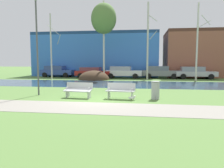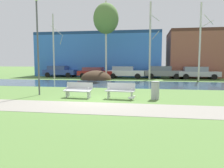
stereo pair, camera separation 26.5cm
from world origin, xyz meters
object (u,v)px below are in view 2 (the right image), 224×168
seagull (132,98)px  parked_van_nearest_blue (60,71)px  parked_sedan_second_red (95,72)px  parked_hatch_third_white (125,72)px  bench_right (120,90)px  parked_suv_fifth_silver (197,72)px  trash_bin (155,90)px  bench_left (78,89)px  streetlamp (37,30)px  parked_wagon_fourth_grey (163,72)px

seagull → parked_van_nearest_blue: 19.52m
parked_sedan_second_red → parked_hatch_third_white: 3.80m
bench_right → parked_suv_fifth_silver: size_ratio=0.35×
bench_right → trash_bin: size_ratio=1.67×
bench_left → parked_hatch_third_white: 15.12m
bench_right → bench_left: bearing=180.0°
parked_hatch_third_white → streetlamp: bearing=-104.7°
seagull → parked_van_nearest_blue: parked_van_nearest_blue is taller
parked_van_nearest_blue → parked_sedan_second_red: size_ratio=0.97×
parked_sedan_second_red → streetlamp: bearing=-90.0°
bench_left → parked_sedan_second_red: 15.31m
trash_bin → parked_suv_fifth_silver: size_ratio=0.21×
bench_left → parked_wagon_fourth_grey: parked_wagon_fourth_grey is taller
streetlamp → parked_hatch_third_white: 15.28m
bench_left → streetlamp: 4.45m
trash_bin → streetlamp: 7.85m
bench_left → seagull: bearing=-6.4°
parked_van_nearest_blue → parked_wagon_fourth_grey: parked_wagon_fourth_grey is taller
bench_left → streetlamp: size_ratio=0.28×
streetlamp → parked_sedan_second_red: size_ratio=1.34×
parked_van_nearest_blue → parked_sedan_second_red: (5.04, -0.81, -0.06)m
seagull → parked_suv_fifth_silver: (6.52, 15.69, 0.64)m
bench_left → parked_wagon_fourth_grey: 16.52m
bench_left → bench_right: (2.42, 0.00, 0.00)m
streetlamp → parked_van_nearest_blue: (-5.04, 15.24, -3.15)m
parked_sedan_second_red → parked_hatch_third_white: size_ratio=0.99×
seagull → parked_suv_fifth_silver: bearing=67.5°
bench_left → seagull: size_ratio=3.76×
parked_van_nearest_blue → parked_hatch_third_white: 8.88m
parked_sedan_second_red → trash_bin: bearing=-64.7°
bench_left → parked_sedan_second_red: (-2.73, 15.06, 0.25)m
streetlamp → parked_wagon_fourth_grey: 17.36m
parked_suv_fifth_silver → parked_hatch_third_white: bearing=-178.2°
bench_right → parked_van_nearest_blue: (-10.19, 15.86, 0.31)m
parked_wagon_fourth_grey → streetlamp: bearing=-119.1°
streetlamp → bench_right: bearing=-6.9°
bench_right → parked_van_nearest_blue: bearing=122.7°
bench_left → trash_bin: trash_bin is taller
trash_bin → parked_hatch_third_white: 15.27m
trash_bin → streetlamp: size_ratio=0.16×
trash_bin → bench_left: bearing=-178.0°
parked_van_nearest_blue → parked_suv_fifth_silver: (17.36, -0.52, -0.01)m
bench_left → parked_hatch_third_white: parked_hatch_third_white is taller
parked_sedan_second_red → parked_hatch_third_white: parked_hatch_third_white is taller
parked_wagon_fourth_grey → parked_suv_fifth_silver: parked_wagon_fourth_grey is taller
seagull → parked_wagon_fourth_grey: parked_wagon_fourth_grey is taller
parked_sedan_second_red → parked_wagon_fourth_grey: bearing=3.3°
bench_right → parked_wagon_fourth_grey: 15.86m
parked_van_nearest_blue → bench_left: bearing=-63.9°
seagull → parked_sedan_second_red: (-5.81, 15.40, 0.59)m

